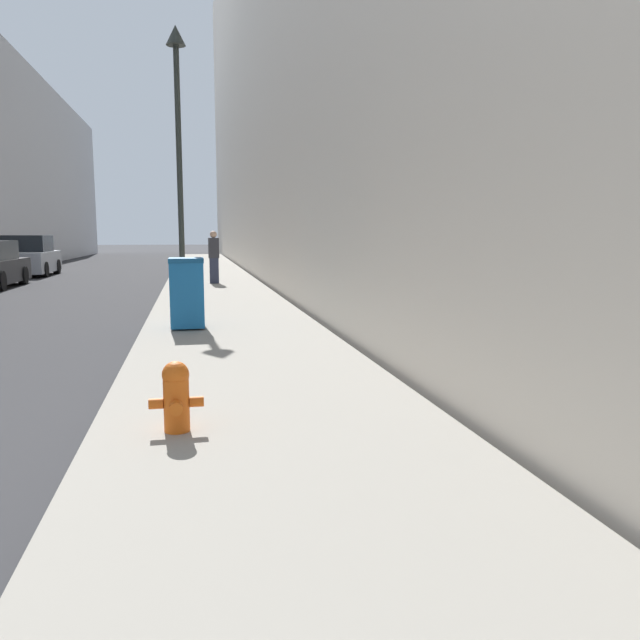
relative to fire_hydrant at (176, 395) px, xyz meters
The scene contains 7 objects.
sidewalk_right 16.92m from the fire_hydrant, 87.10° to the left, with size 3.21×60.00×0.13m.
building_right_stone 28.35m from the fire_hydrant, 71.02° to the left, with size 12.00×60.00×21.91m.
fire_hydrant is the anchor object (origin of this frame).
trash_bin 5.95m from the fire_hydrant, 89.47° to the left, with size 0.60×0.71×1.25m.
lamppost 10.91m from the fire_hydrant, 90.43° to the left, with size 0.45×0.45×6.43m.
parked_sedan_far 24.31m from the fire_hydrant, 105.98° to the left, with size 1.97×4.03×1.72m.
pedestrian_on_sidewalk 16.08m from the fire_hydrant, 86.90° to the left, with size 0.35×0.23×1.75m.
Camera 1 is at (4.49, -4.16, 1.79)m, focal length 35.00 mm.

